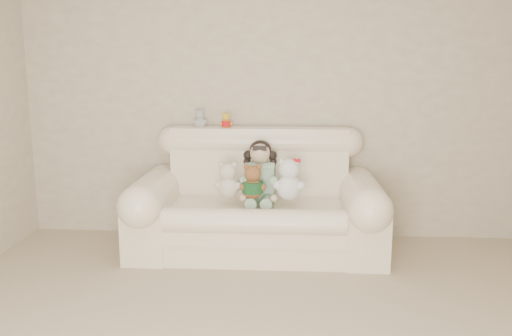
{
  "coord_description": "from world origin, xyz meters",
  "views": [
    {
      "loc": [
        0.18,
        -2.33,
        1.57
      ],
      "look_at": [
        -0.09,
        1.9,
        0.75
      ],
      "focal_mm": 37.36,
      "sensor_mm": 36.0,
      "label": 1
    }
  ],
  "objects": [
    {
      "name": "sofa",
      "position": [
        -0.09,
        2.0,
        0.52
      ],
      "size": [
        2.1,
        0.95,
        1.03
      ],
      "primitive_type": null,
      "color": "#F8E1C8",
      "rests_on": "floor"
    },
    {
      "name": "cream_teddy",
      "position": [
        -0.32,
        1.89,
        0.68
      ],
      "size": [
        0.26,
        0.23,
        0.35
      ],
      "primitive_type": null,
      "rotation": [
        0.0,
        0.0,
        -0.26
      ],
      "color": "beige",
      "rests_on": "sofa"
    },
    {
      "name": "brown_teddy",
      "position": [
        -0.12,
        1.87,
        0.67
      ],
      "size": [
        0.26,
        0.23,
        0.34
      ],
      "primitive_type": null,
      "rotation": [
        0.0,
        0.0,
        -0.32
      ],
      "color": "brown",
      "rests_on": "sofa"
    },
    {
      "name": "seated_child",
      "position": [
        -0.07,
        2.08,
        0.69
      ],
      "size": [
        0.34,
        0.41,
        0.54
      ],
      "primitive_type": null,
      "rotation": [
        0.0,
        0.0,
        -0.06
      ],
      "color": "#327D42",
      "rests_on": "sofa"
    },
    {
      "name": "grey_mini_plush",
      "position": [
        -0.62,
        2.38,
        1.11
      ],
      "size": [
        0.15,
        0.12,
        0.21
      ],
      "primitive_type": null,
      "rotation": [
        0.0,
        0.0,
        -0.14
      ],
      "color": "#B0B1B7",
      "rests_on": "sofa"
    },
    {
      "name": "yellow_mini_bear",
      "position": [
        -0.38,
        2.35,
        1.1
      ],
      "size": [
        0.12,
        0.1,
        0.17
      ],
      "primitive_type": null,
      "rotation": [
        0.0,
        0.0,
        0.19
      ],
      "color": "yellow",
      "rests_on": "sofa"
    },
    {
      "name": "white_cat",
      "position": [
        0.18,
        1.87,
        0.7
      ],
      "size": [
        0.32,
        0.29,
        0.41
      ],
      "primitive_type": null,
      "rotation": [
        0.0,
        0.0,
        0.43
      ],
      "color": "silver",
      "rests_on": "sofa"
    },
    {
      "name": "wall_back",
      "position": [
        0.0,
        2.5,
        1.3
      ],
      "size": [
        4.5,
        0.0,
        4.5
      ],
      "primitive_type": "plane",
      "rotation": [
        1.57,
        0.0,
        0.0
      ],
      "color": "beige",
      "rests_on": "ground"
    }
  ]
}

